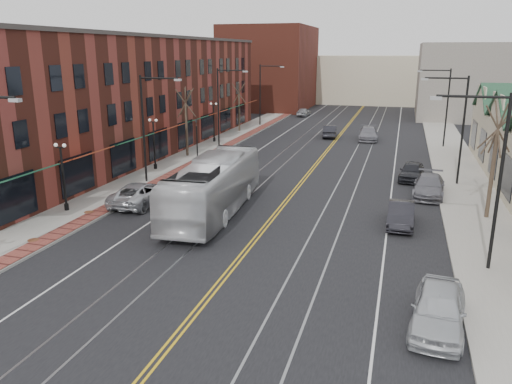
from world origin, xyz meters
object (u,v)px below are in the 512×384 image
Objects in this scene: parked_car_a at (438,309)px; parked_car_c at (429,186)px; parked_car_d at (412,171)px; transit_bus at (214,186)px; parked_car_b at (401,214)px; parked_suv at (140,193)px.

parked_car_a reaches higher than parked_car_c.
parked_car_d is (-0.78, 22.62, -0.07)m from parked_car_a.
parked_car_c is (13.06, 7.87, -1.02)m from transit_bus.
parked_car_a is 11.36m from parked_car_b.
parked_car_c is (18.49, 7.49, -0.02)m from parked_suv.
transit_bus reaches higher than parked_car_d.
parked_suv is 1.29× the size of parked_car_b.
parked_car_b is (16.69, 0.47, -0.06)m from parked_suv.
parked_car_c is 1.19× the size of parked_car_d.
parked_suv is at bearing -177.64° from parked_car_b.
parked_car_d is (0.67, 11.35, 0.03)m from parked_car_b.
parked_car_d reaches higher than parked_car_b.
transit_bus is at bearing 173.31° from parked_suv.
parked_car_b is at bearing -100.13° from parked_car_c.
parked_car_b is 0.98× the size of parked_car_d.
transit_bus is 5.53m from parked_suv.
transit_bus is at bearing -174.94° from parked_car_b.
parked_car_a is 22.64m from parked_car_d.
parked_suv is 1.16× the size of parked_car_a.
parked_suv is 21.01m from parked_car_d.
transit_bus is at bearing -127.71° from parked_car_d.
parked_car_a is at bearing -81.90° from parked_car_b.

